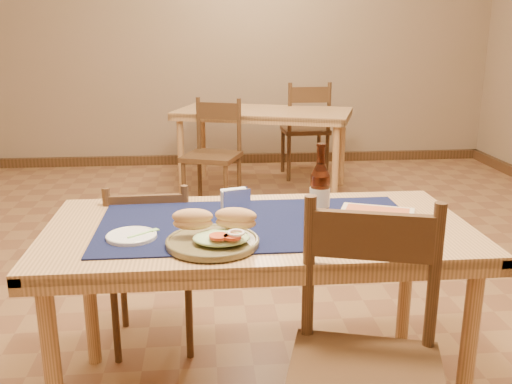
{
  "coord_description": "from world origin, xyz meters",
  "views": [
    {
      "loc": [
        -0.2,
        -2.84,
        1.47
      ],
      "look_at": [
        0.0,
        -0.7,
        0.85
      ],
      "focal_mm": 40.0,
      "sensor_mm": 36.0,
      "label": 1
    }
  ],
  "objects": [
    {
      "name": "baseboard",
      "position": [
        0.0,
        0.0,
        0.05
      ],
      "size": [
        6.0,
        7.0,
        0.1
      ],
      "color": "#482D19",
      "rests_on": "ground"
    },
    {
      "name": "fork",
      "position": [
        -0.41,
        -0.91,
        0.77
      ],
      "size": [
        0.11,
        0.09,
        0.0
      ],
      "color": "#9FE87F",
      "rests_on": "side_plate"
    },
    {
      "name": "menu_card",
      "position": [
        0.48,
        -0.73,
        0.76
      ],
      "size": [
        0.35,
        0.3,
        0.01
      ],
      "color": "beige",
      "rests_on": "placemat"
    },
    {
      "name": "chair_main_near",
      "position": [
        0.26,
        -1.39,
        0.51
      ],
      "size": [
        0.56,
        0.56,
        0.97
      ],
      "color": "#482D19",
      "rests_on": "ground"
    },
    {
      "name": "side_plate",
      "position": [
        -0.46,
        -0.92,
        0.76
      ],
      "size": [
        0.18,
        0.18,
        0.01
      ],
      "color": "white",
      "rests_on": "placemat"
    },
    {
      "name": "back_table",
      "position": [
        0.35,
        2.36,
        0.67
      ],
      "size": [
        1.73,
        1.24,
        0.75
      ],
      "color": "tan",
      "rests_on": "ground"
    },
    {
      "name": "beer_bottle",
      "position": [
        0.24,
        -0.76,
        0.86
      ],
      "size": [
        0.08,
        0.08,
        0.29
      ],
      "color": "#4E1E0E",
      "rests_on": "placemat"
    },
    {
      "name": "chair_back_near",
      "position": [
        -0.12,
        1.82,
        0.47
      ],
      "size": [
        0.54,
        0.54,
        0.91
      ],
      "color": "#482D19",
      "rests_on": "ground"
    },
    {
      "name": "napkin_holder",
      "position": [
        -0.08,
        -0.69,
        0.81
      ],
      "size": [
        0.13,
        0.07,
        0.11
      ],
      "color": "white",
      "rests_on": "placemat"
    },
    {
      "name": "room",
      "position": [
        0.0,
        0.0,
        1.4
      ],
      "size": [
        6.04,
        7.04,
        2.84
      ],
      "color": "olive",
      "rests_on": "ground"
    },
    {
      "name": "main_table",
      "position": [
        0.0,
        -0.8,
        0.67
      ],
      "size": [
        1.6,
        0.8,
        0.75
      ],
      "color": "tan",
      "rests_on": "ground"
    },
    {
      "name": "placemat",
      "position": [
        0.0,
        -0.8,
        0.75
      ],
      "size": [
        1.2,
        0.6,
        0.01
      ],
      "primitive_type": "cube",
      "color": "#0F1439",
      "rests_on": "main_table"
    },
    {
      "name": "sandwich_plate",
      "position": [
        -0.17,
        -1.01,
        0.79
      ],
      "size": [
        0.32,
        0.32,
        0.12
      ],
      "color": "brown",
      "rests_on": "placemat"
    },
    {
      "name": "chair_back_far",
      "position": [
        0.82,
        2.77,
        0.51
      ],
      "size": [
        0.46,
        0.46,
        0.97
      ],
      "color": "#482D19",
      "rests_on": "ground"
    },
    {
      "name": "chair_main_far",
      "position": [
        -0.45,
        -0.36,
        0.43
      ],
      "size": [
        0.39,
        0.39,
        0.83
      ],
      "color": "#482D19",
      "rests_on": "ground"
    }
  ]
}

